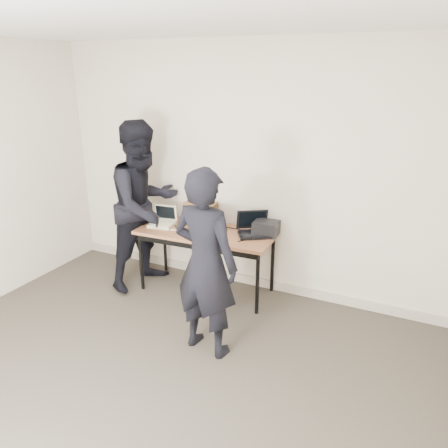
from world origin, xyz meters
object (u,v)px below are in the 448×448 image
Objects in this scene: desk at (206,236)px; laptop_center at (207,228)px; laptop_right at (254,229)px; leather_satchel at (201,212)px; equipment_box at (266,228)px; laptop_beige at (163,222)px; person_typist at (205,264)px; person_observer at (145,206)px.

laptop_center reaches higher than desk.
leather_satchel reaches higher than laptop_right.
desk is 3.89× the size of laptop_center.
laptop_right is at bearing -162.32° from equipment_box.
laptop_center is 1.03× the size of leather_satchel.
person_typist is at bearing -50.86° from laptop_beige.
laptop_right reaches higher than equipment_box.
laptop_right reaches higher than laptop_beige.
equipment_box is at bearing -15.06° from laptop_right.
equipment_box is 0.14× the size of person_observer.
desk is 0.34m from leather_satchel.
laptop_right is at bearing 0.98° from laptop_beige.
person_observer is at bearing -174.50° from desk.
equipment_box is (0.81, -0.04, -0.05)m from leather_satchel.
laptop_right is (0.46, 0.20, -0.00)m from laptop_center.
desk is at bearing -60.90° from leather_satchel.
laptop_beige is 1.18m from equipment_box.
laptop_center is 1.53× the size of equipment_box.
leather_satchel is at bearing 27.43° from laptop_beige.
leather_satchel is 0.81m from equipment_box.
laptop_center is at bearing -60.38° from leather_satchel.
equipment_box is at bearing -62.87° from person_observer.
laptop_center reaches higher than leather_satchel.
leather_satchel is 0.64m from person_observer.
leather_satchel is (-0.18, 0.23, 0.19)m from desk.
leather_satchel is (0.35, 0.26, 0.08)m from laptop_beige.
desk is at bearing 141.89° from laptop_center.
laptop_right is 0.69m from leather_satchel.
person_observer reaches higher than equipment_box.
leather_satchel reaches higher than laptop_beige.
person_typist is (0.69, -1.19, -0.01)m from leather_satchel.
laptop_right is at bearing -63.42° from person_observer.
laptop_right is (1.03, 0.19, 0.01)m from laptop_beige.
laptop_center is 0.78m from person_observer.
laptop_beige is 0.27m from person_observer.
person_observer is at bearing -164.90° from laptop_center.
person_observer is (-0.18, -0.07, 0.18)m from laptop_beige.
laptop_right is at bearing -15.59° from leather_satchel.
equipment_box is 0.15× the size of person_typist.
leather_satchel is at bearing -43.29° from person_observer.
person_observer reaches higher than person_typist.
equipment_box is (0.58, 0.24, 0.02)m from laptop_center.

